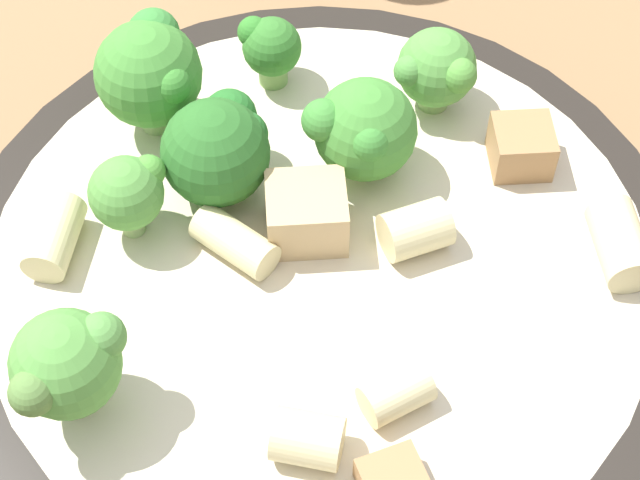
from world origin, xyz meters
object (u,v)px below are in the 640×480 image
at_px(broccoli_floret_5, 270,48).
at_px(rigatoni_3, 620,243).
at_px(broccoli_floret_2, 219,148).
at_px(rigatoni_0, 388,396).
at_px(broccoli_floret_1, 129,191).
at_px(rigatoni_2, 54,237).
at_px(broccoli_floret_6, 437,69).
at_px(chicken_chunk_2, 521,147).
at_px(chicken_chunk_1, 311,212).
at_px(rigatoni_5, 308,439).
at_px(broccoli_floret_3, 363,130).
at_px(pasta_bowl, 320,284).
at_px(rigatoni_1, 235,242).
at_px(broccoli_floret_4, 67,365).
at_px(broccoli_floret_0, 148,71).
at_px(rigatoni_4, 416,230).

height_order(broccoli_floret_5, rigatoni_3, broccoli_floret_5).
bearing_deg(broccoli_floret_2, rigatoni_0, 9.64).
relative_size(broccoli_floret_1, rigatoni_2, 1.16).
height_order(broccoli_floret_6, chicken_chunk_2, broccoli_floret_6).
bearing_deg(broccoli_floret_6, chicken_chunk_2, 23.52).
height_order(rigatoni_0, chicken_chunk_1, chicken_chunk_1).
bearing_deg(rigatoni_3, rigatoni_2, -113.63).
distance_m(broccoli_floret_2, rigatoni_3, 0.14).
bearing_deg(rigatoni_2, rigatoni_5, 26.41).
distance_m(broccoli_floret_2, rigatoni_5, 0.11).
xyz_separation_m(broccoli_floret_1, broccoli_floret_6, (-0.01, 0.12, -0.00)).
height_order(broccoli_floret_3, broccoli_floret_6, broccoli_floret_3).
relative_size(pasta_bowl, rigatoni_0, 11.97).
distance_m(rigatoni_1, rigatoni_5, 0.08).
distance_m(broccoli_floret_4, rigatoni_5, 0.07).
bearing_deg(pasta_bowl, broccoli_floret_0, -158.14).
bearing_deg(chicken_chunk_2, broccoli_floret_2, -106.59).
xyz_separation_m(rigatoni_4, chicken_chunk_2, (-0.02, 0.05, -0.00)).
xyz_separation_m(broccoli_floret_0, rigatoni_1, (0.07, 0.01, -0.02)).
distance_m(broccoli_floret_3, rigatoni_3, 0.10).
distance_m(rigatoni_4, rigatoni_5, 0.08).
bearing_deg(chicken_chunk_1, broccoli_floret_1, -113.58).
height_order(broccoli_floret_0, rigatoni_4, broccoli_floret_0).
xyz_separation_m(broccoli_floret_0, rigatoni_0, (0.14, 0.03, -0.02)).
distance_m(broccoli_floret_1, broccoli_floret_6, 0.12).
bearing_deg(chicken_chunk_1, broccoli_floret_5, 169.70).
height_order(pasta_bowl, rigatoni_0, rigatoni_0).
xyz_separation_m(broccoli_floret_2, rigatoni_2, (0.00, -0.06, -0.01)).
bearing_deg(broccoli_floret_6, broccoli_floret_0, -107.85).
bearing_deg(broccoli_floret_4, broccoli_floret_3, 114.34).
bearing_deg(chicken_chunk_2, rigatoni_1, -90.58).
distance_m(broccoli_floret_4, rigatoni_1, 0.08).
bearing_deg(rigatoni_3, broccoli_floret_2, -125.69).
bearing_deg(rigatoni_1, broccoli_floret_1, -130.15).
bearing_deg(rigatoni_3, rigatoni_5, -78.25).
distance_m(pasta_bowl, broccoli_floret_2, 0.06).
height_order(broccoli_floret_5, rigatoni_5, broccoli_floret_5).
bearing_deg(rigatoni_4, rigatoni_0, -33.02).
xyz_separation_m(broccoli_floret_6, rigatoni_4, (0.06, -0.03, -0.01)).
height_order(broccoli_floret_5, rigatoni_1, broccoli_floret_5).
distance_m(broccoli_floret_4, rigatoni_0, 0.10).
relative_size(broccoli_floret_5, chicken_chunk_2, 1.36).
distance_m(broccoli_floret_0, chicken_chunk_2, 0.14).
relative_size(broccoli_floret_0, broccoli_floret_1, 1.39).
height_order(broccoli_floret_4, rigatoni_2, broccoli_floret_4).
bearing_deg(rigatoni_5, chicken_chunk_2, 123.74).
relative_size(broccoli_floret_3, rigatoni_1, 1.36).
distance_m(rigatoni_1, rigatoni_3, 0.13).
distance_m(broccoli_floret_3, broccoli_floret_6, 0.04).
bearing_deg(broccoli_floret_6, broccoli_floret_4, -65.07).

